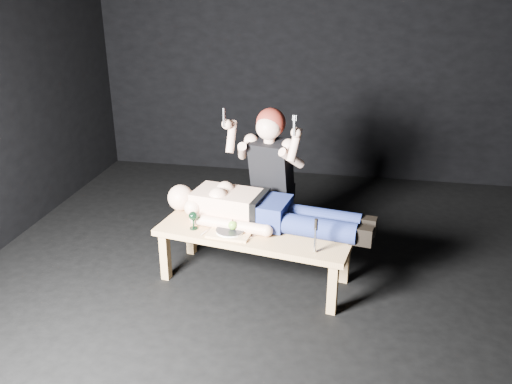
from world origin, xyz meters
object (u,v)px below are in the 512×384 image
kneeling_woman (275,178)px  serving_tray (230,233)px  lying_man (267,208)px  goblet (193,220)px  carving_knife (316,236)px  table (255,255)px

kneeling_woman → serving_tray: 0.74m
lying_man → goblet: size_ratio=11.02×
carving_knife → goblet: bearing=177.8°
carving_knife → kneeling_woman: bearing=126.4°
lying_man → carving_knife: bearing=-33.7°
serving_tray → goblet: 0.31m
table → carving_knife: bearing=-19.3°
table → goblet: bearing=-162.2°
carving_knife → lying_man: bearing=146.3°
lying_man → serving_tray: lying_man is taller
lying_man → table: bearing=-110.1°
table → carving_knife: carving_knife is taller
kneeling_woman → goblet: kneeling_woman is taller
lying_man → serving_tray: size_ratio=4.97×
lying_man → goblet: lying_man is taller
lying_man → serving_tray: bearing=-127.5°
lying_man → kneeling_woman: bearing=100.0°
lying_man → goblet: bearing=-150.9°
goblet → lying_man: bearing=19.6°
goblet → carving_knife: bearing=-11.7°
table → goblet: 0.56m
serving_tray → carving_knife: bearing=-14.0°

